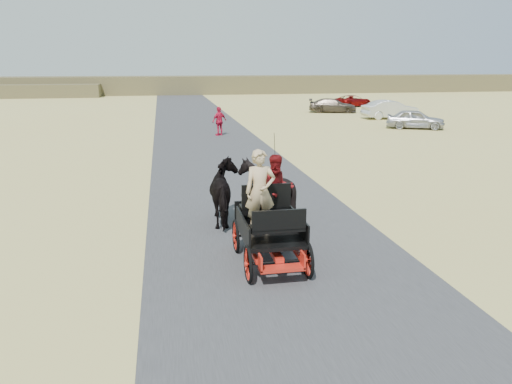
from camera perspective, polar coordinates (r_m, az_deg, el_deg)
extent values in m
plane|color=tan|center=(10.20, 4.41, -10.26)|extent=(140.00, 140.00, 0.00)
cube|color=#38383A|center=(10.20, 4.41, -10.23)|extent=(6.00, 140.00, 0.01)
cube|color=brown|center=(71.04, -8.82, 11.98)|extent=(140.00, 6.00, 2.40)
imported|color=black|center=(13.57, -3.37, -0.08)|extent=(0.91, 2.01, 1.70)
imported|color=black|center=(13.74, 1.18, 0.14)|extent=(1.37, 1.54, 1.70)
imported|color=tan|center=(10.60, 0.48, 0.06)|extent=(0.66, 0.43, 1.80)
imported|color=#660C0F|center=(11.26, 2.44, 0.32)|extent=(0.77, 0.60, 1.58)
imported|color=red|center=(30.15, -4.20, 8.08)|extent=(1.08, 0.89, 1.73)
imported|color=#B2B2B7|center=(34.90, 17.76, 7.94)|extent=(3.99, 2.91, 1.26)
imported|color=silver|center=(40.64, 15.07, 9.10)|extent=(4.38, 1.72, 1.42)
imported|color=brown|center=(44.72, 8.75, 9.74)|extent=(4.43, 2.81, 1.20)
imported|color=maroon|center=(50.96, 11.00, 10.18)|extent=(4.44, 3.45, 1.12)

